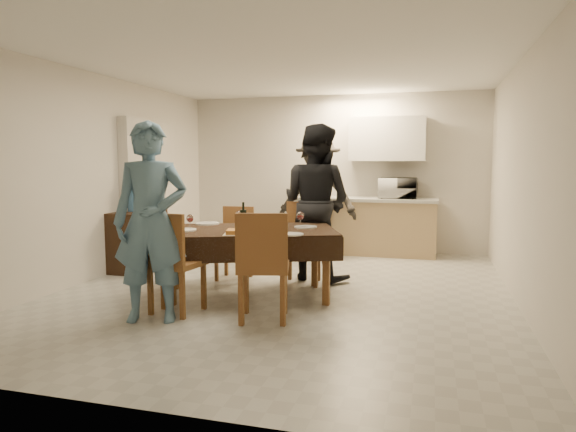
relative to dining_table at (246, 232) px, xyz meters
name	(u,v)px	position (x,y,z in m)	size (l,w,h in m)	color
floor	(285,291)	(0.34, 0.35, -0.72)	(5.00, 6.00, 0.02)	#9E9E9A
ceiling	(285,61)	(0.34, 0.35, 1.88)	(5.00, 6.00, 0.02)	white
wall_back	(334,173)	(0.34, 3.35, 0.58)	(5.00, 0.02, 2.60)	silver
wall_front	(141,195)	(0.34, -2.65, 0.58)	(5.00, 0.02, 2.60)	silver
wall_left	(95,177)	(-2.16, 0.35, 0.58)	(0.02, 6.00, 2.60)	silver
wall_right	(524,181)	(2.84, 0.35, 0.58)	(0.02, 6.00, 2.60)	silver
stub_partition	(151,191)	(-2.08, 1.55, 0.33)	(0.15, 1.40, 2.10)	silver
kitchen_base_cabinet	(366,227)	(0.94, 3.03, -0.29)	(2.20, 0.60, 0.86)	tan
kitchen_worktop	(366,199)	(0.94, 3.03, 0.17)	(2.24, 0.64, 0.05)	#B2B3AD
upper_cabinet	(387,139)	(1.24, 3.17, 1.13)	(1.20, 0.34, 0.70)	silver
dining_table	(246,232)	(0.00, 0.00, 0.00)	(2.20, 1.74, 0.75)	black
chair_near_left	(172,253)	(-0.45, -0.85, -0.10)	(0.51, 0.51, 0.54)	brown
chair_near_right	(260,255)	(0.45, -0.85, -0.09)	(0.57, 0.57, 0.56)	brown
chair_far_left	(231,237)	(-0.45, 0.66, -0.16)	(0.42, 0.42, 0.49)	brown
chair_far_right	(301,236)	(0.45, 0.66, -0.11)	(0.50, 0.50, 0.54)	brown
console	(138,240)	(-1.94, 0.94, -0.31)	(0.44, 0.88, 0.81)	black
water_jug	(137,197)	(-1.94, 0.94, 0.29)	(0.26, 0.26, 0.39)	#4079BA
wine_bottle	(243,215)	(-0.05, 0.05, 0.18)	(0.07, 0.07, 0.29)	black
water_pitcher	(275,222)	(0.35, -0.05, 0.13)	(0.12, 0.12, 0.18)	white
savoury_tart	(242,232)	(0.10, -0.38, 0.06)	(0.37, 0.28, 0.05)	#C88C3A
salad_bowl	(277,225)	(0.30, 0.18, 0.07)	(0.18, 0.18, 0.07)	white
mushroom_dish	(250,224)	(-0.05, 0.28, 0.05)	(0.21, 0.21, 0.04)	white
wine_glass_a	(190,222)	(-0.55, -0.25, 0.12)	(0.08, 0.08, 0.17)	white
wine_glass_b	(300,220)	(0.55, 0.25, 0.13)	(0.08, 0.08, 0.19)	white
wine_glass_c	(239,218)	(-0.20, 0.30, 0.12)	(0.08, 0.08, 0.17)	white
plate_near_left	(184,230)	(-0.60, -0.30, 0.04)	(0.27, 0.27, 0.02)	white
plate_near_right	(292,234)	(0.60, -0.30, 0.04)	(0.24, 0.24, 0.01)	white
plate_far_left	(207,223)	(-0.60, 0.30, 0.04)	(0.28, 0.28, 0.02)	white
plate_far_right	(306,227)	(0.60, 0.30, 0.04)	(0.26, 0.26, 0.01)	white
microwave	(398,188)	(1.44, 3.03, 0.35)	(0.59, 0.40, 0.33)	silver
person_near	(151,222)	(-0.55, -1.05, 0.21)	(0.68, 0.45, 1.87)	#557B9A
person_far	(316,203)	(0.55, 1.05, 0.26)	(0.95, 0.74, 1.95)	black
person_kitchen	(318,196)	(0.23, 2.58, 0.23)	(1.23, 0.71, 1.90)	black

